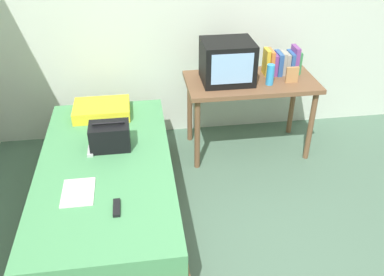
{
  "coord_description": "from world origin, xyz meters",
  "views": [
    {
      "loc": [
        -0.55,
        -1.81,
        2.23
      ],
      "look_at": [
        -0.16,
        0.91,
        0.53
      ],
      "focal_mm": 38.86,
      "sensor_mm": 36.0,
      "label": 1
    }
  ],
  "objects_px": {
    "bed": "(108,189)",
    "picture_frame": "(292,75)",
    "magazine": "(78,192)",
    "desk": "(250,89)",
    "water_bottle": "(270,75)",
    "tv": "(227,62)",
    "remote_dark": "(117,208)",
    "book_row": "(282,62)",
    "pillow": "(102,110)",
    "remote_silver": "(91,151)",
    "handbag": "(110,136)"
  },
  "relations": [
    {
      "from": "pillow",
      "to": "remote_silver",
      "type": "bearing_deg",
      "value": -96.21
    },
    {
      "from": "picture_frame",
      "to": "magazine",
      "type": "bearing_deg",
      "value": -151.05
    },
    {
      "from": "tv",
      "to": "handbag",
      "type": "bearing_deg",
      "value": -150.74
    },
    {
      "from": "water_bottle",
      "to": "handbag",
      "type": "relative_size",
      "value": 0.6
    },
    {
      "from": "desk",
      "to": "picture_frame",
      "type": "relative_size",
      "value": 8.17
    },
    {
      "from": "picture_frame",
      "to": "pillow",
      "type": "distance_m",
      "value": 1.69
    },
    {
      "from": "book_row",
      "to": "magazine",
      "type": "height_order",
      "value": "book_row"
    },
    {
      "from": "tv",
      "to": "handbag",
      "type": "height_order",
      "value": "tv"
    },
    {
      "from": "magazine",
      "to": "remote_dark",
      "type": "bearing_deg",
      "value": -38.08
    },
    {
      "from": "desk",
      "to": "remote_silver",
      "type": "xyz_separation_m",
      "value": [
        -1.39,
        -0.61,
        -0.14
      ]
    },
    {
      "from": "tv",
      "to": "desk",
      "type": "bearing_deg",
      "value": -2.96
    },
    {
      "from": "tv",
      "to": "book_row",
      "type": "relative_size",
      "value": 1.33
    },
    {
      "from": "water_bottle",
      "to": "pillow",
      "type": "distance_m",
      "value": 1.49
    },
    {
      "from": "desk",
      "to": "magazine",
      "type": "bearing_deg",
      "value": -143.15
    },
    {
      "from": "desk",
      "to": "water_bottle",
      "type": "bearing_deg",
      "value": -39.95
    },
    {
      "from": "bed",
      "to": "handbag",
      "type": "bearing_deg",
      "value": 77.82
    },
    {
      "from": "water_bottle",
      "to": "remote_dark",
      "type": "xyz_separation_m",
      "value": [
        -1.32,
        -1.17,
        -0.32
      ]
    },
    {
      "from": "picture_frame",
      "to": "handbag",
      "type": "distance_m",
      "value": 1.66
    },
    {
      "from": "bed",
      "to": "tv",
      "type": "xyz_separation_m",
      "value": [
        1.06,
        0.77,
        0.67
      ]
    },
    {
      "from": "bed",
      "to": "remote_silver",
      "type": "height_order",
      "value": "remote_silver"
    },
    {
      "from": "bed",
      "to": "picture_frame",
      "type": "xyz_separation_m",
      "value": [
        1.62,
        0.66,
        0.56
      ]
    },
    {
      "from": "tv",
      "to": "magazine",
      "type": "xyz_separation_m",
      "value": [
        -1.22,
        -1.1,
        -0.42
      ]
    },
    {
      "from": "handbag",
      "to": "remote_silver",
      "type": "xyz_separation_m",
      "value": [
        -0.15,
        -0.04,
        -0.09
      ]
    },
    {
      "from": "bed",
      "to": "pillow",
      "type": "distance_m",
      "value": 0.8
    },
    {
      "from": "bed",
      "to": "magazine",
      "type": "height_order",
      "value": "magazine"
    },
    {
      "from": "picture_frame",
      "to": "magazine",
      "type": "xyz_separation_m",
      "value": [
        -1.78,
        -0.99,
        -0.31
      ]
    },
    {
      "from": "bed",
      "to": "remote_silver",
      "type": "bearing_deg",
      "value": 125.22
    },
    {
      "from": "water_bottle",
      "to": "magazine",
      "type": "bearing_deg",
      "value": -148.34
    },
    {
      "from": "tv",
      "to": "water_bottle",
      "type": "bearing_deg",
      "value": -19.0
    },
    {
      "from": "pillow",
      "to": "picture_frame",
      "type": "bearing_deg",
      "value": -2.74
    },
    {
      "from": "pillow",
      "to": "handbag",
      "type": "relative_size",
      "value": 1.6
    },
    {
      "from": "desk",
      "to": "magazine",
      "type": "xyz_separation_m",
      "value": [
        -1.45,
        -1.08,
        -0.15
      ]
    },
    {
      "from": "bed",
      "to": "book_row",
      "type": "distance_m",
      "value": 1.91
    },
    {
      "from": "tv",
      "to": "bed",
      "type": "bearing_deg",
      "value": -144.12
    },
    {
      "from": "picture_frame",
      "to": "tv",
      "type": "bearing_deg",
      "value": 168.89
    },
    {
      "from": "picture_frame",
      "to": "pillow",
      "type": "xyz_separation_m",
      "value": [
        -1.67,
        0.08,
        -0.26
      ]
    },
    {
      "from": "book_row",
      "to": "bed",
      "type": "bearing_deg",
      "value": -151.52
    },
    {
      "from": "tv",
      "to": "remote_dark",
      "type": "relative_size",
      "value": 2.82
    },
    {
      "from": "handbag",
      "to": "magazine",
      "type": "xyz_separation_m",
      "value": [
        -0.2,
        -0.52,
        -0.1
      ]
    },
    {
      "from": "bed",
      "to": "picture_frame",
      "type": "relative_size",
      "value": 14.08
    },
    {
      "from": "pillow",
      "to": "remote_silver",
      "type": "height_order",
      "value": "pillow"
    },
    {
      "from": "water_bottle",
      "to": "remote_dark",
      "type": "distance_m",
      "value": 1.8
    },
    {
      "from": "picture_frame",
      "to": "remote_dark",
      "type": "distance_m",
      "value": 1.96
    },
    {
      "from": "bed",
      "to": "water_bottle",
      "type": "distance_m",
      "value": 1.66
    },
    {
      "from": "magazine",
      "to": "remote_dark",
      "type": "distance_m",
      "value": 0.32
    },
    {
      "from": "tv",
      "to": "book_row",
      "type": "height_order",
      "value": "tv"
    },
    {
      "from": "desk",
      "to": "remote_silver",
      "type": "distance_m",
      "value": 1.53
    },
    {
      "from": "bed",
      "to": "remote_dark",
      "type": "distance_m",
      "value": 0.59
    },
    {
      "from": "handbag",
      "to": "water_bottle",
      "type": "bearing_deg",
      "value": 18.11
    },
    {
      "from": "book_row",
      "to": "magazine",
      "type": "relative_size",
      "value": 1.14
    }
  ]
}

